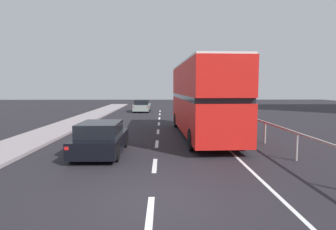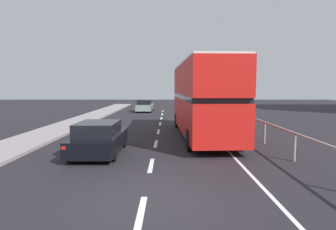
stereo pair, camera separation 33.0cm
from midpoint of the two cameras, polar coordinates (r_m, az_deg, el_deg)
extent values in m
cube|color=black|center=(7.83, -4.51, -16.29)|extent=(75.26, 120.00, 0.10)
cube|color=silver|center=(6.99, -4.97, -18.59)|extent=(0.16, 1.93, 0.01)
cube|color=silver|center=(10.81, -3.51, -9.82)|extent=(0.16, 1.93, 0.01)
cube|color=silver|center=(14.75, -2.84, -5.67)|extent=(0.16, 1.93, 0.01)
cube|color=silver|center=(18.74, -2.47, -3.28)|extent=(0.16, 1.93, 0.01)
cube|color=silver|center=(22.75, -2.22, -1.74)|extent=(0.16, 1.93, 0.01)
cube|color=silver|center=(26.77, -2.05, -0.65)|extent=(0.16, 1.93, 0.01)
cube|color=silver|center=(30.80, -1.93, 0.15)|extent=(0.16, 1.93, 0.01)
cube|color=silver|center=(34.83, -1.83, 0.77)|extent=(0.16, 1.93, 0.01)
cube|color=silver|center=(16.75, 8.81, -4.39)|extent=(0.12, 46.00, 0.01)
cube|color=gray|center=(17.12, 16.06, -0.69)|extent=(0.08, 42.00, 0.08)
cylinder|color=gray|center=(12.33, 23.21, -5.79)|extent=(0.10, 0.10, 1.08)
cylinder|color=gray|center=(15.53, 17.91, -3.36)|extent=(0.10, 0.10, 1.08)
cylinder|color=gray|center=(18.84, 14.45, -1.75)|extent=(0.10, 0.10, 1.08)
cylinder|color=gray|center=(22.21, 12.04, -0.63)|extent=(0.10, 0.10, 1.08)
cylinder|color=gray|center=(25.62, 10.27, 0.20)|extent=(0.10, 0.10, 1.08)
cylinder|color=gray|center=(29.04, 8.92, 0.83)|extent=(0.10, 0.10, 1.08)
cylinder|color=gray|center=(32.49, 7.85, 1.33)|extent=(0.10, 0.10, 1.08)
cylinder|color=gray|center=(35.94, 6.99, 1.73)|extent=(0.10, 0.10, 1.08)
cube|color=red|center=(16.90, 6.14, 0.07)|extent=(2.95, 10.86, 1.84)
cube|color=black|center=(16.84, 6.18, 3.59)|extent=(2.95, 10.43, 0.24)
cube|color=red|center=(16.83, 6.21, 6.92)|extent=(2.95, 10.86, 1.72)
cube|color=silver|center=(16.88, 6.25, 10.01)|extent=(2.89, 10.64, 0.10)
cube|color=black|center=(22.18, 3.81, 1.60)|extent=(2.23, 0.14, 1.29)
cube|color=yellow|center=(22.15, 3.85, 7.69)|extent=(1.49, 0.11, 0.28)
cylinder|color=black|center=(20.77, 1.16, -1.04)|extent=(0.32, 1.01, 1.00)
cylinder|color=black|center=(21.08, 7.35, -0.99)|extent=(0.32, 1.01, 1.00)
cylinder|color=black|center=(13.13, 3.99, -4.86)|extent=(0.32, 1.01, 1.00)
cylinder|color=black|center=(13.62, 13.57, -4.63)|extent=(0.32, 1.01, 1.00)
cube|color=black|center=(12.87, -13.68, -5.18)|extent=(1.86, 4.13, 0.66)
cube|color=black|center=(12.57, -13.94, -2.65)|extent=(1.63, 2.27, 0.55)
cube|color=red|center=(11.14, -20.08, -6.15)|extent=(0.16, 0.06, 0.12)
cube|color=red|center=(10.73, -11.70, -6.37)|extent=(0.16, 0.06, 0.12)
cylinder|color=black|center=(14.40, -15.78, -4.87)|extent=(0.20, 0.64, 0.64)
cylinder|color=black|center=(14.07, -9.13, -4.97)|extent=(0.20, 0.64, 0.64)
cylinder|color=black|center=(11.84, -19.07, -7.18)|extent=(0.20, 0.64, 0.64)
cylinder|color=black|center=(11.44, -10.97, -7.41)|extent=(0.20, 0.64, 0.64)
cube|color=gray|center=(34.22, -5.38, 1.53)|extent=(1.86, 4.13, 0.68)
cube|color=black|center=(33.98, -5.42, 2.55)|extent=(1.61, 2.28, 0.56)
cube|color=red|center=(32.30, -7.11, 1.58)|extent=(0.16, 0.06, 0.12)
cube|color=red|center=(32.14, -4.32, 1.59)|extent=(0.16, 0.06, 0.12)
cylinder|color=black|center=(35.65, -6.46, 1.35)|extent=(0.21, 0.64, 0.64)
cylinder|color=black|center=(35.51, -3.87, 1.36)|extent=(0.21, 0.64, 0.64)
cylinder|color=black|center=(32.99, -6.99, 1.02)|extent=(0.21, 0.64, 0.64)
cylinder|color=black|center=(32.83, -4.19, 1.02)|extent=(0.21, 0.64, 0.64)
camera|label=1|loc=(0.17, -90.63, -0.06)|focal=31.08mm
camera|label=2|loc=(0.17, 89.37, 0.06)|focal=31.08mm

